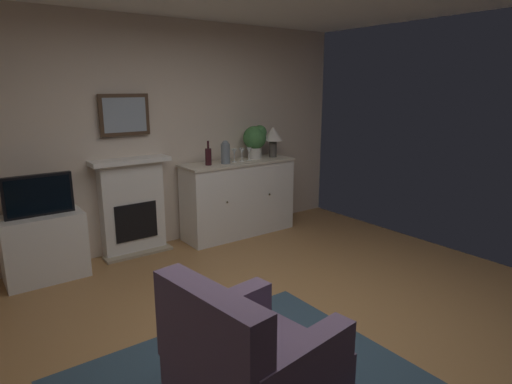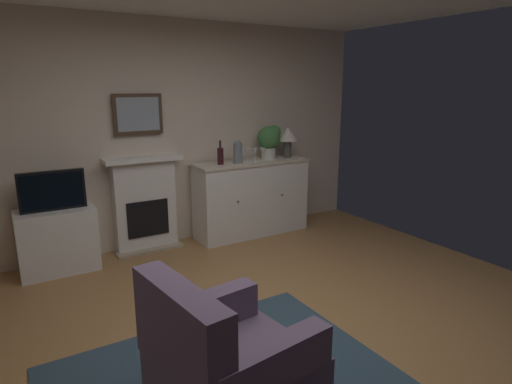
# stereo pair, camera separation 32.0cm
# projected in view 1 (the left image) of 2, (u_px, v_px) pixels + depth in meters

# --- Properties ---
(ground_plane) EXTENTS (5.41, 5.13, 0.10)m
(ground_plane) POSITION_uv_depth(u_px,v_px,m) (295.00, 341.00, 3.36)
(ground_plane) COLOR #9E7042
(ground_plane) RESTS_ON ground
(wall_rear) EXTENTS (5.41, 0.06, 2.63)m
(wall_rear) POSITION_uv_depth(u_px,v_px,m) (153.00, 136.00, 5.01)
(wall_rear) COLOR beige
(wall_rear) RESTS_ON ground_plane
(fireplace_unit) EXTENTS (0.87, 0.30, 1.10)m
(fireplace_unit) POSITION_uv_depth(u_px,v_px,m) (133.00, 206.00, 4.90)
(fireplace_unit) COLOR white
(fireplace_unit) RESTS_ON ground_plane
(framed_picture) EXTENTS (0.55, 0.04, 0.45)m
(framed_picture) POSITION_uv_depth(u_px,v_px,m) (125.00, 115.00, 4.69)
(framed_picture) COLOR #473323
(sideboard_cabinet) EXTENTS (1.49, 0.49, 0.96)m
(sideboard_cabinet) POSITION_uv_depth(u_px,v_px,m) (239.00, 198.00, 5.55)
(sideboard_cabinet) COLOR white
(sideboard_cabinet) RESTS_ON ground_plane
(table_lamp) EXTENTS (0.26, 0.26, 0.40)m
(table_lamp) POSITION_uv_depth(u_px,v_px,m) (273.00, 136.00, 5.69)
(table_lamp) COLOR #4C4742
(table_lamp) RESTS_ON sideboard_cabinet
(wine_bottle) EXTENTS (0.08, 0.08, 0.29)m
(wine_bottle) POSITION_uv_depth(u_px,v_px,m) (208.00, 156.00, 5.14)
(wine_bottle) COLOR #331419
(wine_bottle) RESTS_ON sideboard_cabinet
(wine_glass_left) EXTENTS (0.07, 0.07, 0.16)m
(wine_glass_left) POSITION_uv_depth(u_px,v_px,m) (234.00, 152.00, 5.34)
(wine_glass_left) COLOR silver
(wine_glass_left) RESTS_ON sideboard_cabinet
(wine_glass_center) EXTENTS (0.07, 0.07, 0.16)m
(wine_glass_center) POSITION_uv_depth(u_px,v_px,m) (242.00, 152.00, 5.40)
(wine_glass_center) COLOR silver
(wine_glass_center) RESTS_ON sideboard_cabinet
(wine_glass_right) EXTENTS (0.07, 0.07, 0.16)m
(wine_glass_right) POSITION_uv_depth(u_px,v_px,m) (249.00, 151.00, 5.47)
(wine_glass_right) COLOR silver
(wine_glass_right) RESTS_ON sideboard_cabinet
(vase_decorative) EXTENTS (0.11, 0.11, 0.28)m
(vase_decorative) POSITION_uv_depth(u_px,v_px,m) (225.00, 152.00, 5.23)
(vase_decorative) COLOR slate
(vase_decorative) RESTS_ON sideboard_cabinet
(tv_cabinet) EXTENTS (0.75, 0.42, 0.66)m
(tv_cabinet) POSITION_uv_depth(u_px,v_px,m) (44.00, 247.00, 4.26)
(tv_cabinet) COLOR white
(tv_cabinet) RESTS_ON ground_plane
(tv_set) EXTENTS (0.62, 0.07, 0.40)m
(tv_set) POSITION_uv_depth(u_px,v_px,m) (38.00, 195.00, 4.12)
(tv_set) COLOR black
(tv_set) RESTS_ON tv_cabinet
(potted_plant_small) EXTENTS (0.30, 0.30, 0.43)m
(potted_plant_small) POSITION_uv_depth(u_px,v_px,m) (255.00, 139.00, 5.58)
(potted_plant_small) COLOR beige
(potted_plant_small) RESTS_ON sideboard_cabinet
(armchair) EXTENTS (0.90, 0.86, 0.92)m
(armchair) POSITION_uv_depth(u_px,v_px,m) (249.00, 365.00, 2.38)
(armchair) COLOR #604C66
(armchair) RESTS_ON ground_plane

